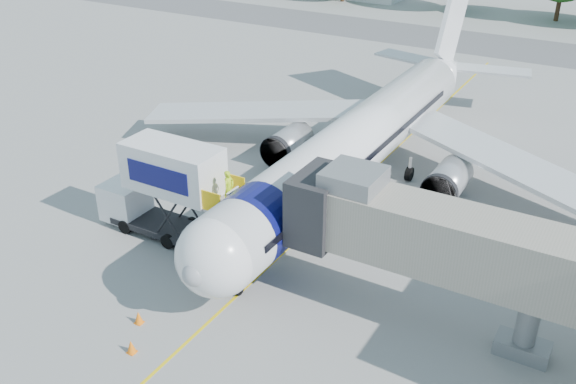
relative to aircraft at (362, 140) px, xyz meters
The scene contains 9 objects.
ground 5.07m from the aircraft, 90.00° to the right, with size 160.00×160.00×0.00m, color gray.
guidance_line 5.06m from the aircraft, 90.00° to the right, with size 0.15×70.00×0.01m, color yellow.
taxiway_strip 37.99m from the aircraft, 90.00° to the left, with size 120.00×10.00×0.01m, color #59595B.
aircraft is the anchor object (origin of this frame).
jet_bridge 13.77m from the aircraft, 54.30° to the right, with size 13.90×3.20×6.60m.
catering_hiloader 12.77m from the aircraft, 119.38° to the right, with size 8.50×2.44×5.50m.
ground_tug 21.87m from the aircraft, 93.88° to the right, with size 3.73×2.04×1.46m.
safety_cone_a 18.01m from the aircraft, 98.50° to the right, with size 0.39×0.39×0.62m.
safety_cone_b 19.48m from the aircraft, 94.73° to the right, with size 0.39×0.39×0.62m.
Camera 1 is at (14.47, -29.61, 18.43)m, focal length 40.00 mm.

